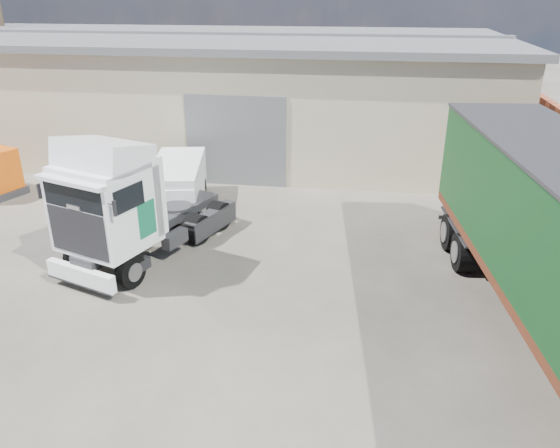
# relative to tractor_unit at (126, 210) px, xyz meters

# --- Properties ---
(ground) EXTENTS (120.00, 120.00, 0.00)m
(ground) POSITION_rel_tractor_unit_xyz_m (3.52, -2.84, -1.65)
(ground) COLOR black
(ground) RESTS_ON ground
(warehouse) EXTENTS (30.60, 12.60, 5.42)m
(warehouse) POSITION_rel_tractor_unit_xyz_m (-2.48, 13.15, 1.01)
(warehouse) COLOR #B4AA8A
(warehouse) RESTS_ON ground
(tractor_unit) EXTENTS (3.98, 6.13, 3.92)m
(tractor_unit) POSITION_rel_tractor_unit_xyz_m (0.00, 0.00, 0.00)
(tractor_unit) COLOR black
(tractor_unit) RESTS_ON ground
(panel_van) EXTENTS (2.42, 4.34, 1.67)m
(panel_van) POSITION_rel_tractor_unit_xyz_m (-0.01, 4.31, -0.78)
(panel_van) COLOR black
(panel_van) RESTS_ON ground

